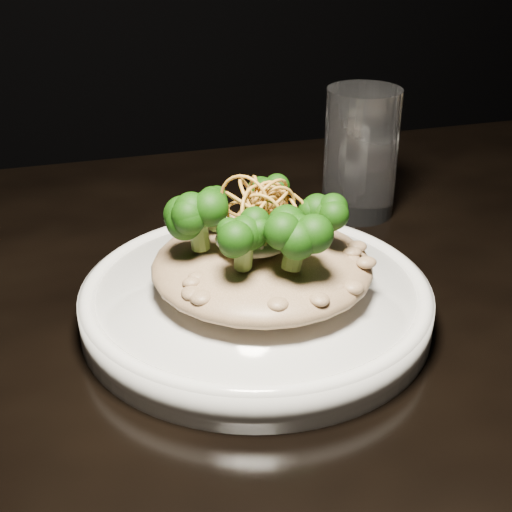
% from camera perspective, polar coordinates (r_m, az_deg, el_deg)
% --- Properties ---
extents(table, '(1.10, 0.80, 0.75)m').
position_cam_1_polar(table, '(0.64, 8.47, -9.68)').
color(table, black).
rests_on(table, ground).
extents(plate, '(0.27, 0.27, 0.03)m').
position_cam_1_polar(plate, '(0.56, 0.00, -3.74)').
color(plate, white).
rests_on(plate, table).
extents(risotto, '(0.17, 0.17, 0.04)m').
position_cam_1_polar(risotto, '(0.54, 0.48, -0.77)').
color(risotto, brown).
rests_on(risotto, plate).
extents(broccoli, '(0.11, 0.11, 0.04)m').
position_cam_1_polar(broccoli, '(0.52, 0.73, 2.87)').
color(broccoli, black).
rests_on(broccoli, risotto).
extents(cheese, '(0.06, 0.06, 0.02)m').
position_cam_1_polar(cheese, '(0.52, -0.20, 1.42)').
color(cheese, white).
rests_on(cheese, risotto).
extents(shallots, '(0.05, 0.05, 0.03)m').
position_cam_1_polar(shallots, '(0.52, 0.48, 4.24)').
color(shallots, brown).
rests_on(shallots, cheese).
extents(drinking_glass, '(0.08, 0.08, 0.13)m').
position_cam_1_polar(drinking_glass, '(0.73, 8.37, 8.15)').
color(drinking_glass, silver).
rests_on(drinking_glass, table).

